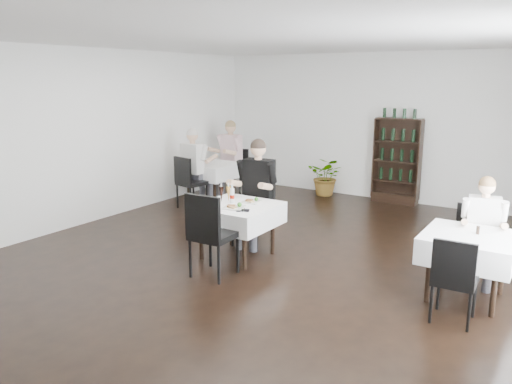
{
  "coord_description": "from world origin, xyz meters",
  "views": [
    {
      "loc": [
        3.58,
        -5.53,
        2.51
      ],
      "look_at": [
        -0.12,
        0.2,
        0.93
      ],
      "focal_mm": 35.0,
      "sensor_mm": 36.0,
      "label": 1
    }
  ],
  "objects_px": {
    "wine_shelf": "(397,162)",
    "potted_tree": "(327,176)",
    "diner_main": "(256,184)",
    "main_table": "(237,215)"
  },
  "relations": [
    {
      "from": "wine_shelf",
      "to": "diner_main",
      "type": "relative_size",
      "value": 1.08
    },
    {
      "from": "main_table",
      "to": "potted_tree",
      "type": "height_order",
      "value": "potted_tree"
    },
    {
      "from": "potted_tree",
      "to": "diner_main",
      "type": "relative_size",
      "value": 0.52
    },
    {
      "from": "main_table",
      "to": "potted_tree",
      "type": "relative_size",
      "value": 1.23
    },
    {
      "from": "wine_shelf",
      "to": "diner_main",
      "type": "bearing_deg",
      "value": -104.71
    },
    {
      "from": "wine_shelf",
      "to": "diner_main",
      "type": "distance_m",
      "value": 3.84
    },
    {
      "from": "potted_tree",
      "to": "main_table",
      "type": "bearing_deg",
      "value": -82.44
    },
    {
      "from": "potted_tree",
      "to": "diner_main",
      "type": "xyz_separation_m",
      "value": [
        0.48,
        -3.56,
        0.52
      ]
    },
    {
      "from": "wine_shelf",
      "to": "potted_tree",
      "type": "height_order",
      "value": "wine_shelf"
    },
    {
      "from": "potted_tree",
      "to": "wine_shelf",
      "type": "bearing_deg",
      "value": 6.06
    }
  ]
}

